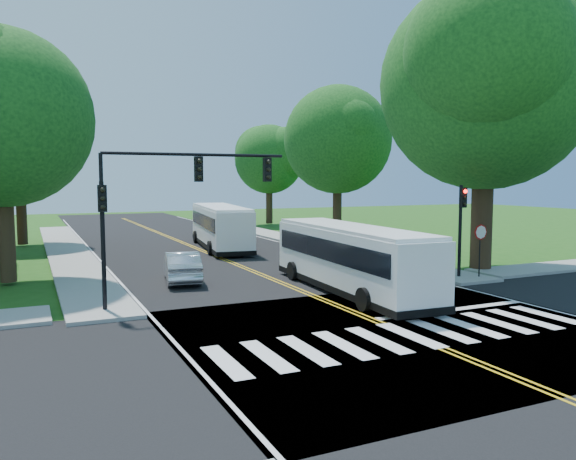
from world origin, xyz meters
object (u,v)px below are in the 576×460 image
bus_follow (220,226)px  hatchback (182,267)px  signal_nw (168,191)px  suv (334,250)px  bus_lead (350,257)px  signal_ne (461,218)px  dark_sedan (321,248)px

bus_follow → hatchback: 12.97m
signal_nw → suv: size_ratio=1.60×
bus_lead → bus_follow: bus_follow is taller
bus_lead → suv: bearing=-112.2°
signal_nw → suv: bearing=34.3°
bus_follow → signal_nw: bearing=74.2°
hatchback → suv: 10.27m
bus_follow → suv: bearing=123.8°
signal_ne → suv: size_ratio=0.98×
signal_nw → bus_lead: 8.19m
hatchback → suv: size_ratio=0.97×
bus_follow → hatchback: size_ratio=2.69×
signal_ne → bus_follow: bearing=111.7°
signal_ne → dark_sedan: size_ratio=0.96×
signal_nw → bus_lead: size_ratio=0.65×
signal_ne → bus_lead: signal_ne is taller
signal_ne → bus_lead: bearing=-176.4°
bus_lead → dark_sedan: bearing=-108.0°
hatchback → signal_nw: bearing=80.4°
bus_lead → signal_nw: bearing=0.3°
signal_ne → hatchback: bearing=157.9°
suv → dark_sedan: size_ratio=0.97×
signal_nw → signal_ne: signal_nw is taller
dark_sedan → signal_ne: bearing=96.8°
signal_ne → dark_sedan: 9.40m
suv → bus_follow: bearing=-81.7°
signal_ne → hatchback: size_ratio=1.01×
signal_ne → signal_nw: bearing=-180.0°
bus_follow → dark_sedan: 8.85m
bus_follow → dark_sedan: (3.72, -7.98, -0.89)m
suv → bus_lead: bearing=47.5°
suv → dark_sedan: 0.86m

